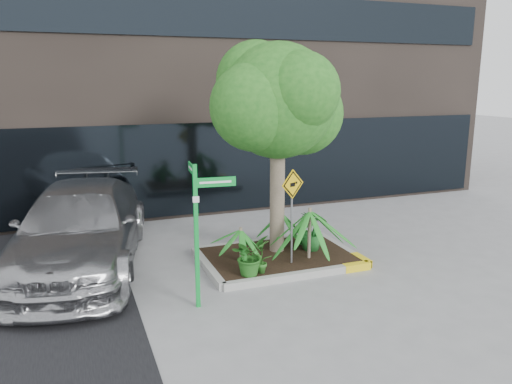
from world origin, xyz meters
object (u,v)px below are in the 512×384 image
object	(u,v)px
tree	(278,101)
parked_car	(80,228)
cattle_sign	(292,200)
street_sign_post	(198,220)

from	to	relation	value
tree	parked_car	world-z (taller)	tree
cattle_sign	parked_car	bearing A→B (deg)	136.05
parked_car	cattle_sign	xyz separation A→B (m)	(4.05, -1.73, 0.64)
tree	cattle_sign	distance (m)	2.13
tree	cattle_sign	world-z (taller)	tree
tree	street_sign_post	distance (m)	3.43
tree	cattle_sign	xyz separation A→B (m)	(-0.03, -0.85, -1.95)
parked_car	cattle_sign	bearing A→B (deg)	-11.10
tree	parked_car	distance (m)	4.91
street_sign_post	cattle_sign	bearing A→B (deg)	29.40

